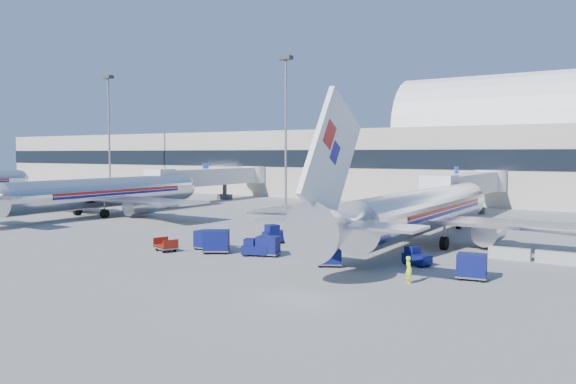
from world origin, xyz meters
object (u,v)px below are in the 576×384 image
Objects in this scene: cart_solo_far at (472,266)px; jetbridge_near at (471,185)px; cart_solo_near at (330,255)px; mast_west at (286,108)px; barrier_mid at (558,258)px; tug_left at (277,235)px; cart_train_c at (206,240)px; barrier_near at (509,253)px; tug_right at (416,257)px; tug_lead at (255,248)px; mast_far_west at (109,117)px; ramp_worker at (409,270)px; airliner_main at (418,212)px; cart_train_b at (216,241)px; jetbridge_mid at (216,177)px; cart_open_red at (166,247)px; airliner_mid at (97,193)px; cart_train_a at (268,246)px.

jetbridge_near is at bearing 95.90° from cart_solo_far.
cart_solo_far is (9.55, 1.12, 0.05)m from cart_solo_near.
barrier_mid is at bearing -34.14° from mast_west.
cart_train_c is (-3.02, -5.93, 0.08)m from tug_left.
barrier_near and barrier_mid have the same top height.
cart_solo_far reaches higher than tug_right.
tug_lead is at bearing -151.61° from barrier_near.
ramp_worker is (74.41, -39.62, -13.94)m from mast_far_west.
ramp_worker is (6.81, -40.43, -3.07)m from jetbridge_near.
airliner_main reaches higher than jetbridge_near.
jetbridge_mid is at bearing 97.92° from cart_train_b.
airliner_main is at bearing 60.30° from cart_open_red.
ramp_worker is (-6.89, -11.62, 0.41)m from barrier_mid.
airliner_mid is at bearing 171.34° from cart_open_red.
barrier_near is (50.00, -2.51, -2.48)m from airliner_mid.
airliner_mid is 16.21× the size of tug_lead.
barrier_mid is 1.15× the size of cart_train_b.
airliner_mid is 16.59× the size of tug_right.
jetbridge_near is 39.69m from cart_train_c.
cart_train_c is at bearing 157.85° from tug_lead.
cart_open_red is 1.34× the size of ramp_worker.
airliner_main reaches higher than cart_solo_far.
mast_far_west is 87.17m from barrier_mid.
jetbridge_mid is at bearing 149.36° from airliner_main.
cart_solo_far is at bearing -56.04° from airliner_main.
tug_right is (72.84, -33.90, -14.19)m from mast_far_west.
cart_train_c is at bearing 172.72° from cart_solo_far.
jetbridge_near is at bearing 115.44° from barrier_mid.
cart_train_a is (61.93, -36.66, -13.97)m from mast_far_west.
tug_lead is 1.06m from cart_train_a.
mast_far_west is 68.17m from tug_left.
ramp_worker is at bearing -46.75° from cart_solo_near.
tug_left is at bearing -170.76° from barrier_near.
airliner_mid is 12.42× the size of barrier_mid.
barrier_near is at bearing -17.39° from airliner_main.
mast_far_west is at bearing 160.25° from barrier_near.
barrier_near is at bearing 22.49° from cart_train_c.
airliner_mid reaches higher than cart_train_a.
mast_west reaches higher than ramp_worker.
jetbridge_near reaches higher than cart_train_b.
airliner_mid is at bearing 109.10° from tug_left.
airliner_mid is 1.65× the size of mast_far_west.
mast_west reaches higher than cart_solo_far.
cart_solo_near is 14.18m from cart_open_red.
cart_train_a is at bearing -143.21° from tug_right.
ramp_worker is at bearing -7.86° from cart_train_c.
mast_west is at bearing -3.21° from jetbridge_mid.
barrier_near is 1.75× the size of ramp_worker.
cart_train_b is 1.90m from cart_train_c.
cart_train_c is (16.00, -37.02, -13.95)m from mast_west.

